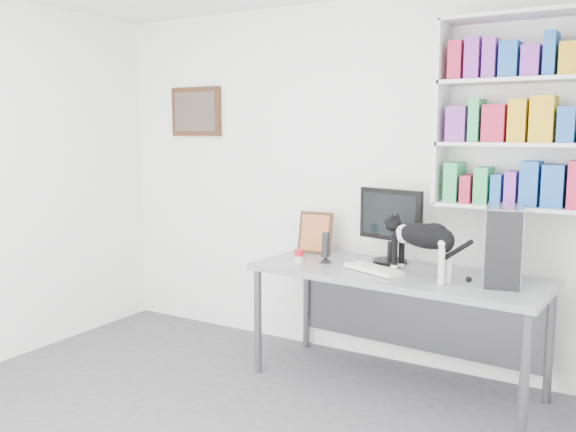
{
  "coord_description": "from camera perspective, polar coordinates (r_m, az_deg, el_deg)",
  "views": [
    {
      "loc": [
        2.12,
        -2.25,
        1.74
      ],
      "look_at": [
        -0.11,
        1.53,
        1.12
      ],
      "focal_mm": 38.0,
      "sensor_mm": 36.0,
      "label": 1
    }
  ],
  "objects": [
    {
      "name": "monitor",
      "position": [
        4.33,
        9.58,
        -0.87
      ],
      "size": [
        0.55,
        0.36,
        0.54
      ],
      "primitive_type": "cube",
      "rotation": [
        0.0,
        0.0,
        -0.25
      ],
      "color": "black",
      "rests_on": "desk"
    },
    {
      "name": "soup_can",
      "position": [
        4.31,
        1.03,
        -3.79
      ],
      "size": [
        0.08,
        0.08,
        0.09
      ],
      "primitive_type": "cylinder",
      "rotation": [
        0.0,
        0.0,
        -0.26
      ],
      "color": "red",
      "rests_on": "desk"
    },
    {
      "name": "bookshelf",
      "position": [
        4.17,
        20.84,
        9.04
      ],
      "size": [
        1.03,
        0.28,
        1.24
      ],
      "primitive_type": "cube",
      "color": "silver",
      "rests_on": "room"
    },
    {
      "name": "desk",
      "position": [
        4.24,
        9.97,
        -10.44
      ],
      "size": [
        1.99,
        0.88,
        0.81
      ],
      "primitive_type": "cube",
      "rotation": [
        0.0,
        0.0,
        -0.07
      ],
      "color": "gray",
      "rests_on": "room"
    },
    {
      "name": "cat",
      "position": [
        3.92,
        12.51,
        -3.11
      ],
      "size": [
        0.62,
        0.36,
        0.37
      ],
      "primitive_type": null,
      "rotation": [
        0.0,
        0.0,
        -0.36
      ],
      "color": "black",
      "rests_on": "desk"
    },
    {
      "name": "keyboard",
      "position": [
        4.09,
        8.07,
        -4.96
      ],
      "size": [
        0.45,
        0.32,
        0.03
      ],
      "primitive_type": "cube",
      "rotation": [
        0.0,
        0.0,
        -0.41
      ],
      "color": "white",
      "rests_on": "desk"
    },
    {
      "name": "speaker",
      "position": [
        4.31,
        3.54,
        -2.9
      ],
      "size": [
        0.12,
        0.12,
        0.23
      ],
      "primitive_type": "cylinder",
      "rotation": [
        0.0,
        0.0,
        0.19
      ],
      "color": "black",
      "rests_on": "desk"
    },
    {
      "name": "leaning_print",
      "position": [
        4.63,
        2.58,
        -1.5
      ],
      "size": [
        0.27,
        0.13,
        0.33
      ],
      "primitive_type": "cube",
      "rotation": [
        0.0,
        0.0,
        0.09
      ],
      "color": "#412515",
      "rests_on": "desk"
    },
    {
      "name": "room",
      "position": [
        3.12,
        -12.64,
        0.67
      ],
      "size": [
        4.01,
        4.01,
        2.7
      ],
      "color": "#5A5A5F",
      "rests_on": "ground"
    },
    {
      "name": "wall_art",
      "position": [
        5.43,
        -8.61,
        9.63
      ],
      "size": [
        0.52,
        0.04,
        0.42
      ],
      "primitive_type": "cube",
      "color": "#412515",
      "rests_on": "room"
    },
    {
      "name": "pc_tower",
      "position": [
        3.96,
        19.53,
        -2.5
      ],
      "size": [
        0.29,
        0.51,
        0.48
      ],
      "primitive_type": "cube",
      "rotation": [
        0.0,
        0.0,
        0.18
      ],
      "color": "#ADADB1",
      "rests_on": "desk"
    }
  ]
}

